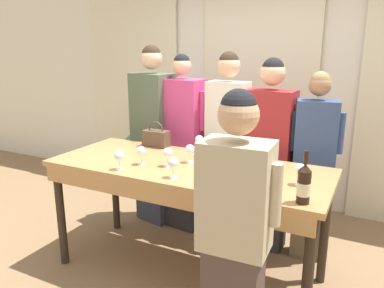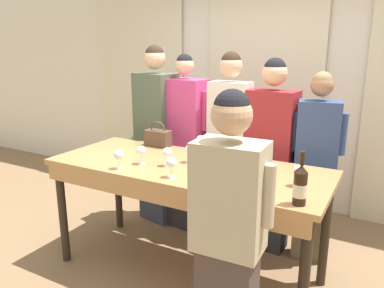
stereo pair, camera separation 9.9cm
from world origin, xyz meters
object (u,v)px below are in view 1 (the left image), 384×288
object	(u,v)px
wine_glass_front_right	(119,156)
host_pouring	(235,234)
wine_glass_by_bottle	(300,170)
guest_navy_coat	(313,166)
guest_olive_jacket	(153,135)
potted_plant	(136,158)
tasting_bar	(185,178)
handbag	(156,138)
wine_glass_center_mid	(168,153)
wine_glass_back_right	(259,173)
wine_glass_back_mid	(141,152)
wine_glass_near_host	(250,164)
guest_striped_shirt	(268,154)
wine_bottle	(304,184)
wine_glass_front_mid	(190,150)
wine_glass_front_left	(248,153)
wine_glass_center_right	(255,157)
wine_glass_back_left	(173,164)
wine_glass_center_left	(199,140)
guest_pink_top	(182,144)
guest_cream_sweater	(227,145)

from	to	relation	value
wine_glass_front_right	host_pouring	bearing A→B (deg)	-19.66
wine_glass_by_bottle	guest_navy_coat	xyz separation A→B (m)	(-0.03, 0.78, -0.20)
guest_olive_jacket	potted_plant	world-z (taller)	guest_olive_jacket
tasting_bar	handbag	xyz separation A→B (m)	(-0.52, 0.40, 0.19)
wine_glass_center_mid	wine_glass_back_right	distance (m)	0.78
handbag	wine_glass_back_mid	size ratio (longest dim) A/B	1.63
wine_glass_near_host	guest_striped_shirt	world-z (taller)	guest_striped_shirt
wine_bottle	handbag	size ratio (longest dim) A/B	1.35
wine_glass_by_bottle	wine_glass_back_mid	bearing A→B (deg)	-174.74
tasting_bar	handbag	world-z (taller)	handbag
wine_glass_front_mid	guest_olive_jacket	world-z (taller)	guest_olive_jacket
wine_glass_front_left	guest_striped_shirt	world-z (taller)	guest_striped_shirt
wine_glass_center_right	wine_glass_back_right	distance (m)	0.37
wine_glass_front_left	wine_glass_center_right	xyz separation A→B (m)	(0.08, -0.08, 0.00)
handbag	wine_glass_center_right	xyz separation A→B (m)	(1.04, -0.25, 0.02)
guest_olive_jacket	wine_glass_back_left	bearing A→B (deg)	-51.25
wine_glass_front_mid	potted_plant	world-z (taller)	wine_glass_front_mid
wine_glass_front_left	guest_olive_jacket	world-z (taller)	guest_olive_jacket
wine_glass_center_left	wine_glass_by_bottle	size ratio (longest dim) A/B	1.00
guest_olive_jacket	wine_glass_center_left	bearing A→B (deg)	-26.07
wine_glass_front_mid	guest_pink_top	xyz separation A→B (m)	(-0.43, 0.67, -0.16)
wine_glass_back_mid	host_pouring	size ratio (longest dim) A/B	0.09
wine_glass_center_right	wine_glass_back_mid	size ratio (longest dim) A/B	1.00
tasting_bar	wine_glass_back_mid	world-z (taller)	wine_glass_back_mid
wine_glass_center_left	handbag	bearing A→B (deg)	-177.65
tasting_bar	potted_plant	distance (m)	2.23
wine_glass_back_left	guest_cream_sweater	distance (m)	1.05
tasting_bar	wine_glass_front_left	bearing A→B (deg)	26.84
guest_striped_shirt	wine_bottle	bearing A→B (deg)	-64.68
wine_glass_back_right	wine_glass_back_left	bearing A→B (deg)	-172.05
handbag	guest_navy_coat	distance (m)	1.43
guest_pink_top	guest_striped_shirt	size ratio (longest dim) A/B	1.01
wine_glass_center_mid	wine_glass_front_mid	bearing A→B (deg)	56.97
wine_bottle	wine_glass_front_right	size ratio (longest dim) A/B	2.20
potted_plant	wine_glass_back_left	bearing A→B (deg)	-47.88
wine_glass_back_left	wine_glass_front_mid	bearing A→B (deg)	98.79
handbag	wine_glass_center_mid	bearing A→B (deg)	-49.38
wine_glass_front_right	wine_glass_by_bottle	world-z (taller)	same
wine_bottle	wine_glass_center_mid	distance (m)	1.11
wine_glass_front_left	wine_glass_center_left	size ratio (longest dim) A/B	1.00
wine_bottle	wine_glass_center_right	size ratio (longest dim) A/B	2.20
tasting_bar	wine_glass_center_right	size ratio (longest dim) A/B	14.93
handbag	guest_navy_coat	size ratio (longest dim) A/B	0.14
wine_glass_front_right	wine_glass_by_bottle	bearing A→B (deg)	12.68
wine_glass_back_left	guest_olive_jacket	bearing A→B (deg)	128.75
wine_glass_near_host	potted_plant	distance (m)	2.70
guest_olive_jacket	guest_striped_shirt	size ratio (longest dim) A/B	1.06
wine_glass_back_mid	wine_glass_by_bottle	distance (m)	1.22
wine_glass_center_mid	wine_glass_center_right	bearing A→B (deg)	18.80
wine_glass_center_left	guest_striped_shirt	bearing A→B (deg)	32.83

